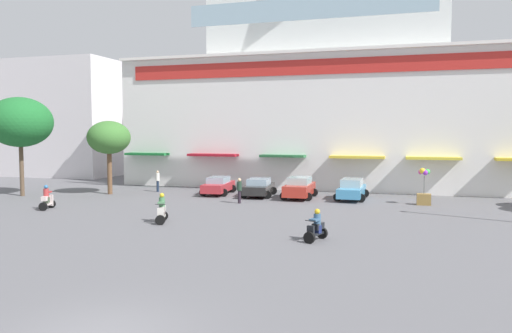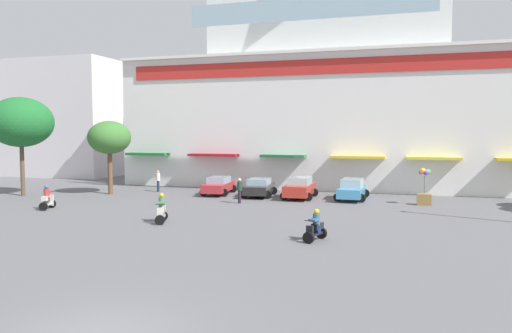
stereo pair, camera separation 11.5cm
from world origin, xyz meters
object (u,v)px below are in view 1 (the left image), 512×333
at_px(parked_car_2, 299,188).
at_px(pedestrian_1, 158,180).
at_px(parked_car_1, 259,187).
at_px(balloon_vendor_cart, 424,190).
at_px(pedestrian_0, 239,189).
at_px(plaza_tree_2, 20,122).
at_px(scooter_rider_3, 316,228).
at_px(parked_car_3, 352,189).
at_px(plaza_tree_0, 109,138).
at_px(parked_car_0, 218,185).
at_px(scooter_rider_0, 47,199).
at_px(scooter_rider_1, 162,211).

bearing_deg(parked_car_2, pedestrian_1, 177.38).
distance_m(parked_car_1, balloon_vendor_cart, 11.78).
xyz_separation_m(parked_car_2, pedestrian_0, (-3.38, -3.68, 0.21)).
distance_m(plaza_tree_2, pedestrian_1, 11.08).
xyz_separation_m(scooter_rider_3, balloon_vendor_cart, (4.96, 12.85, 0.44)).
relative_size(plaza_tree_2, balloon_vendor_cart, 3.01).
bearing_deg(parked_car_3, pedestrian_1, 179.87).
relative_size(plaza_tree_0, scooter_rider_3, 3.91).
bearing_deg(scooter_rider_3, pedestrian_1, 137.27).
bearing_deg(parked_car_0, balloon_vendor_cart, -5.04).
bearing_deg(scooter_rider_0, parked_car_2, 34.52).
relative_size(parked_car_1, pedestrian_0, 2.43).
distance_m(plaza_tree_2, parked_car_1, 18.59).
bearing_deg(scooter_rider_0, scooter_rider_1, -12.60).
xyz_separation_m(pedestrian_0, pedestrian_1, (-8.41, 4.22, -0.00)).
bearing_deg(balloon_vendor_cart, plaza_tree_2, -172.38).
xyz_separation_m(parked_car_0, parked_car_1, (3.38, -0.32, -0.00)).
bearing_deg(parked_car_1, pedestrian_1, 177.48).
distance_m(plaza_tree_0, parked_car_0, 9.23).
bearing_deg(pedestrian_0, parked_car_2, 47.44).
relative_size(parked_car_1, parked_car_3, 0.92).
xyz_separation_m(parked_car_1, scooter_rider_0, (-10.93, -9.83, -0.05)).
height_order(parked_car_2, pedestrian_1, pedestrian_1).
bearing_deg(scooter_rider_3, parked_car_2, 104.83).
bearing_deg(scooter_rider_3, scooter_rider_0, 167.15).
height_order(scooter_rider_3, pedestrian_0, pedestrian_0).
xyz_separation_m(scooter_rider_1, pedestrian_0, (1.66, 8.01, 0.34)).
bearing_deg(plaza_tree_0, scooter_rider_3, -32.91).
distance_m(parked_car_2, scooter_rider_1, 12.73).
height_order(scooter_rider_0, balloon_vendor_cart, balloon_vendor_cart).
bearing_deg(parked_car_3, scooter_rider_1, -125.72).
distance_m(scooter_rider_1, scooter_rider_3, 8.90).
bearing_deg(balloon_vendor_cart, pedestrian_1, 176.08).
xyz_separation_m(plaza_tree_2, scooter_rider_3, (24.03, -8.97, -4.97)).
bearing_deg(plaza_tree_2, parked_car_2, 13.07).
relative_size(scooter_rider_0, scooter_rider_1, 0.98).
height_order(pedestrian_0, balloon_vendor_cart, balloon_vendor_cart).
height_order(parked_car_3, balloon_vendor_cart, balloon_vendor_cart).
relative_size(scooter_rider_3, balloon_vendor_cart, 0.59).
relative_size(parked_car_3, scooter_rider_0, 2.91).
height_order(scooter_rider_3, balloon_vendor_cart, balloon_vendor_cart).
height_order(scooter_rider_1, pedestrian_1, pedestrian_1).
relative_size(parked_car_1, scooter_rider_1, 2.63).
bearing_deg(balloon_vendor_cart, parked_car_2, 174.29).
bearing_deg(pedestrian_0, parked_car_1, 86.34).
bearing_deg(pedestrian_1, parked_car_3, -0.13).
height_order(plaza_tree_2, scooter_rider_1, plaza_tree_2).
height_order(plaza_tree_0, pedestrian_1, plaza_tree_0).
bearing_deg(pedestrian_1, balloon_vendor_cart, -3.92).
bearing_deg(scooter_rider_1, pedestrian_1, 118.91).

